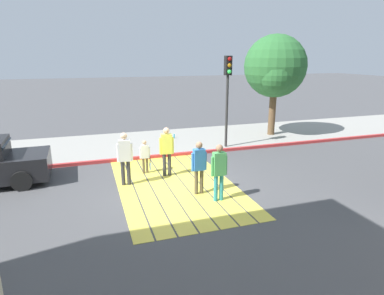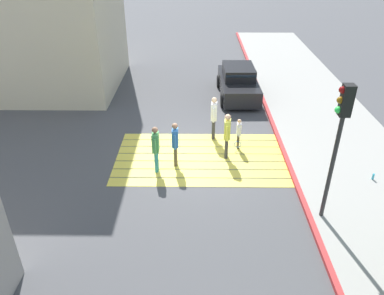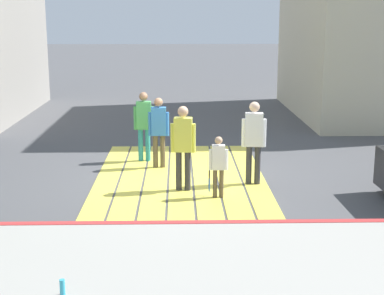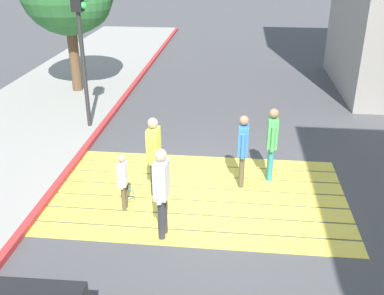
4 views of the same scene
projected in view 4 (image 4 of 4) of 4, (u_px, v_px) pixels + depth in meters
name	position (u px, v px, depth m)	size (l,w,h in m)	color
ground_plane	(199.00, 194.00, 9.90)	(120.00, 120.00, 0.00)	#4C4C4F
crosswalk_stripes	(199.00, 194.00, 9.89)	(6.40, 3.80, 0.01)	#EAD64C
curb_painted	(58.00, 184.00, 10.18)	(0.16, 40.00, 0.13)	#BC3333
traffic_light_corner	(80.00, 25.00, 12.05)	(0.39, 0.28, 4.24)	#2D2D2D
pedestrian_adult_lead	(162.00, 187.00, 8.07)	(0.27, 0.53, 1.82)	#333338
pedestrian_adult_trailing	(243.00, 146.00, 9.85)	(0.22, 0.50, 1.71)	brown
pedestrian_adult_side	(154.00, 151.00, 9.50)	(0.26, 0.52, 1.80)	#333338
pedestrian_teen_behind	(272.00, 139.00, 10.13)	(0.23, 0.51, 1.76)	teal
pedestrian_child_with_racket	(123.00, 179.00, 9.06)	(0.28, 0.39, 1.27)	brown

